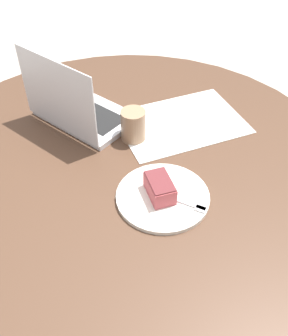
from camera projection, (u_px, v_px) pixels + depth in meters
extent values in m
plane|color=#B7AD9E|center=(132.00, 287.00, 1.66)|extent=(12.00, 12.00, 0.00)
cylinder|color=#4C3323|center=(132.00, 286.00, 1.65)|extent=(0.51, 0.51, 0.02)
cylinder|color=#4C3323|center=(130.00, 236.00, 1.42)|extent=(0.12, 0.12, 0.67)
cylinder|color=#4C3323|center=(127.00, 164.00, 1.18)|extent=(1.34, 1.34, 0.03)
cube|color=white|center=(181.00, 122.00, 1.30)|extent=(0.49, 0.45, 0.00)
cylinder|color=silver|center=(163.00, 197.00, 1.05)|extent=(0.25, 0.25, 0.01)
cube|color=#B74C51|center=(160.00, 188.00, 1.03)|extent=(0.10, 0.11, 0.05)
cube|color=maroon|center=(160.00, 181.00, 1.01)|extent=(0.09, 0.11, 0.00)
cube|color=silver|center=(175.00, 199.00, 1.03)|extent=(0.17, 0.06, 0.00)
cube|color=silver|center=(201.00, 208.00, 1.01)|extent=(0.03, 0.03, 0.00)
cylinder|color=#997556|center=(134.00, 125.00, 1.21)|extent=(0.08, 0.08, 0.10)
cube|color=silver|center=(87.00, 115.00, 1.32)|extent=(0.38, 0.33, 0.02)
cube|color=black|center=(87.00, 113.00, 1.32)|extent=(0.28, 0.23, 0.00)
cube|color=silver|center=(57.00, 96.00, 1.17)|extent=(0.28, 0.16, 0.24)
cube|color=black|center=(58.00, 95.00, 1.18)|extent=(0.26, 0.15, 0.22)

